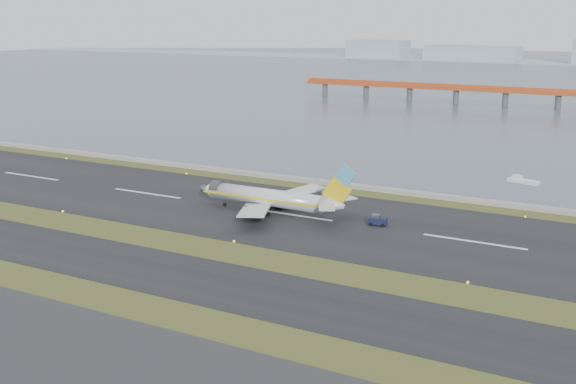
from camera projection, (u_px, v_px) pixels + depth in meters
name	position (u px, v px, depth m)	size (l,w,h in m)	color
ground	(211.00, 254.00, 131.14)	(1000.00, 1000.00, 0.00)	#36481A
taxiway_strip	(170.00, 273.00, 120.93)	(1000.00, 18.00, 0.10)	black
runway_strip	(291.00, 215.00, 156.61)	(1000.00, 45.00, 0.10)	black
seawall	(348.00, 185.00, 181.98)	(1000.00, 2.50, 1.00)	gray
red_pier	(559.00, 94.00, 332.32)	(260.00, 5.00, 10.20)	#B5481F
airliner	(272.00, 198.00, 157.07)	(38.52, 32.89, 12.80)	silver
pushback_tug	(377.00, 220.00, 148.43)	(4.01, 2.79, 2.36)	#121733
workboat_near	(522.00, 181.00, 186.73)	(8.42, 4.42, 1.95)	silver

